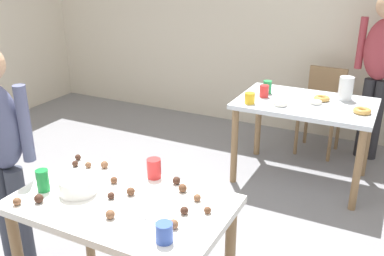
# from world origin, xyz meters

# --- Properties ---
(wall_back) EXTENTS (6.40, 0.10, 2.60)m
(wall_back) POSITION_xyz_m (0.00, 3.20, 1.30)
(wall_back) COLOR beige
(wall_back) RESTS_ON ground_plane
(dining_table_near) EXTENTS (1.13, 0.68, 0.75)m
(dining_table_near) POSITION_xyz_m (0.11, -0.06, 0.64)
(dining_table_near) COLOR white
(dining_table_near) RESTS_ON ground_plane
(dining_table_far) EXTENTS (1.16, 0.78, 0.75)m
(dining_table_far) POSITION_xyz_m (0.59, 2.00, 0.65)
(dining_table_far) COLOR silver
(dining_table_far) RESTS_ON ground_plane
(chair_far_table) EXTENTS (0.42, 0.42, 0.87)m
(chair_far_table) POSITION_xyz_m (0.61, 2.75, 0.50)
(chair_far_table) COLOR olive
(chair_far_table) RESTS_ON ground_plane
(person_girl_near) EXTENTS (0.46, 0.25, 1.48)m
(person_girl_near) POSITION_xyz_m (-0.73, -0.07, 0.88)
(person_girl_near) COLOR #383D4C
(person_girl_near) RESTS_ON ground_plane
(person_adult_far) EXTENTS (0.46, 0.24, 1.62)m
(person_adult_far) POSITION_xyz_m (1.09, 2.77, 0.98)
(person_adult_far) COLOR #28282D
(person_adult_far) RESTS_ON ground_plane
(mixing_bowl) EXTENTS (0.20, 0.20, 0.08)m
(mixing_bowl) POSITION_xyz_m (-0.14, -0.10, 0.79)
(mixing_bowl) COLOR white
(mixing_bowl) RESTS_ON dining_table_near
(soda_can) EXTENTS (0.07, 0.07, 0.12)m
(soda_can) POSITION_xyz_m (-0.32, -0.17, 0.81)
(soda_can) COLOR #198438
(soda_can) RESTS_ON dining_table_near
(fork_near) EXTENTS (0.17, 0.02, 0.01)m
(fork_near) POSITION_xyz_m (0.34, -0.15, 0.75)
(fork_near) COLOR silver
(fork_near) RESTS_ON dining_table_near
(cup_near_0) EXTENTS (0.08, 0.08, 0.09)m
(cup_near_0) POSITION_xyz_m (0.48, -0.26, 0.80)
(cup_near_0) COLOR #3351B2
(cup_near_0) RESTS_ON dining_table_near
(cup_near_1) EXTENTS (0.08, 0.08, 0.11)m
(cup_near_1) POSITION_xyz_m (0.13, 0.23, 0.81)
(cup_near_1) COLOR red
(cup_near_1) RESTS_ON dining_table_near
(cake_ball_0) EXTENTS (0.04, 0.04, 0.04)m
(cake_ball_0) POSITION_xyz_m (-0.41, 0.21, 0.77)
(cake_ball_0) COLOR #3D2319
(cake_ball_0) RESTS_ON dining_table_near
(cake_ball_1) EXTENTS (0.04, 0.04, 0.04)m
(cake_ball_1) POSITION_xyz_m (0.46, 0.11, 0.77)
(cake_ball_1) COLOR brown
(cake_ball_1) RESTS_ON dining_table_near
(cake_ball_2) EXTENTS (0.05, 0.05, 0.05)m
(cake_ball_2) POSITION_xyz_m (0.16, -0.22, 0.77)
(cake_ball_2) COLOR brown
(cake_ball_2) RESTS_ON dining_table_near
(cake_ball_3) EXTENTS (0.04, 0.04, 0.04)m
(cake_ball_3) POSITION_xyz_m (0.56, 0.03, 0.77)
(cake_ball_3) COLOR brown
(cake_ball_3) RESTS_ON dining_table_near
(cake_ball_4) EXTENTS (0.04, 0.04, 0.04)m
(cake_ball_4) POSITION_xyz_m (-0.03, 0.07, 0.77)
(cake_ball_4) COLOR brown
(cake_ball_4) RESTS_ON dining_table_near
(cake_ball_5) EXTENTS (0.04, 0.04, 0.04)m
(cake_ball_5) POSITION_xyz_m (0.05, -0.07, 0.77)
(cake_ball_5) COLOR #3D2319
(cake_ball_5) RESTS_ON dining_table_near
(cake_ball_6) EXTENTS (0.04, 0.04, 0.04)m
(cake_ball_6) POSITION_xyz_m (0.12, 0.01, 0.77)
(cake_ball_6) COLOR brown
(cake_ball_6) RESTS_ON dining_table_near
(cake_ball_7) EXTENTS (0.05, 0.05, 0.05)m
(cake_ball_7) POSITION_xyz_m (-0.19, 0.20, 0.77)
(cake_ball_7) COLOR brown
(cake_ball_7) RESTS_ON dining_table_near
(cake_ball_8) EXTENTS (0.04, 0.04, 0.04)m
(cake_ball_8) POSITION_xyz_m (-0.28, 0.16, 0.77)
(cake_ball_8) COLOR brown
(cake_ball_8) RESTS_ON dining_table_near
(cake_ball_9) EXTENTS (0.05, 0.05, 0.05)m
(cake_ball_9) POSITION_xyz_m (0.47, -0.15, 0.77)
(cake_ball_9) COLOR brown
(cake_ball_9) RESTS_ON dining_table_near
(cake_ball_10) EXTENTS (0.04, 0.04, 0.04)m
(cake_ball_10) POSITION_xyz_m (-0.34, -0.34, 0.77)
(cake_ball_10) COLOR brown
(cake_ball_10) RESTS_ON dining_table_near
(cake_ball_11) EXTENTS (0.04, 0.04, 0.04)m
(cake_ball_11) POSITION_xyz_m (0.46, -0.03, 0.77)
(cake_ball_11) COLOR #3D2319
(cake_ball_11) RESTS_ON dining_table_near
(cake_ball_12) EXTENTS (0.05, 0.05, 0.05)m
(cake_ball_12) POSITION_xyz_m (-0.25, -0.27, 0.77)
(cake_ball_12) COLOR #3D2319
(cake_ball_12) RESTS_ON dining_table_near
(cake_ball_13) EXTENTS (0.04, 0.04, 0.04)m
(cake_ball_13) POSITION_xyz_m (-0.36, 0.13, 0.77)
(cake_ball_13) COLOR #3D2319
(cake_ball_13) RESTS_ON dining_table_near
(cake_ball_14) EXTENTS (0.05, 0.05, 0.05)m
(cake_ball_14) POSITION_xyz_m (0.35, 0.16, 0.77)
(cake_ball_14) COLOR brown
(cake_ball_14) RESTS_ON dining_table_near
(cake_ball_15) EXTENTS (0.04, 0.04, 0.04)m
(cake_ball_15) POSITION_xyz_m (0.28, 0.22, 0.77)
(cake_ball_15) COLOR #3D2319
(cake_ball_15) RESTS_ON dining_table_near
(pitcher_far) EXTENTS (0.12, 0.12, 0.21)m
(pitcher_far) POSITION_xyz_m (0.88, 2.21, 0.85)
(pitcher_far) COLOR white
(pitcher_far) RESTS_ON dining_table_far
(cup_far_0) EXTENTS (0.09, 0.09, 0.10)m
(cup_far_0) POSITION_xyz_m (0.17, 1.73, 0.80)
(cup_far_0) COLOR yellow
(cup_far_0) RESTS_ON dining_table_far
(cup_far_1) EXTENTS (0.08, 0.08, 0.11)m
(cup_far_1) POSITION_xyz_m (0.22, 1.97, 0.80)
(cup_far_1) COLOR red
(cup_far_1) RESTS_ON dining_table_far
(cup_far_2) EXTENTS (0.08, 0.08, 0.12)m
(cup_far_2) POSITION_xyz_m (0.21, 2.09, 0.81)
(cup_far_2) COLOR green
(cup_far_2) RESTS_ON dining_table_far
(donut_far_0) EXTENTS (0.12, 0.12, 0.03)m
(donut_far_0) POSITION_xyz_m (0.42, 1.79, 0.77)
(donut_far_0) COLOR white
(donut_far_0) RESTS_ON dining_table_far
(donut_far_1) EXTENTS (0.14, 0.14, 0.04)m
(donut_far_1) POSITION_xyz_m (1.06, 1.91, 0.77)
(donut_far_1) COLOR gold
(donut_far_1) RESTS_ON dining_table_far
(donut_far_2) EXTENTS (0.14, 0.14, 0.04)m
(donut_far_2) POSITION_xyz_m (0.71, 2.09, 0.77)
(donut_far_2) COLOR gold
(donut_far_2) RESTS_ON dining_table_far
(donut_far_3) EXTENTS (0.11, 0.11, 0.03)m
(donut_far_3) POSITION_xyz_m (0.68, 1.98, 0.77)
(donut_far_3) COLOR white
(donut_far_3) RESTS_ON dining_table_far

